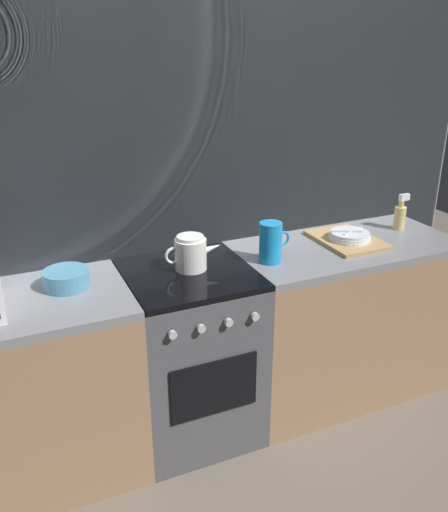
{
  "coord_description": "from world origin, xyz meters",
  "views": [
    {
      "loc": [
        -0.79,
        -2.18,
        1.94
      ],
      "look_at": [
        0.18,
        0.0,
        0.95
      ],
      "focal_mm": 37.99,
      "sensor_mm": 36.0,
      "label": 1
    }
  ],
  "objects_px": {
    "mixing_bowl": "(66,279)",
    "spray_bottle": "(400,216)",
    "pitcher": "(271,242)",
    "kettle": "(191,253)",
    "dish_pile": "(348,238)",
    "stove_unit": "(191,354)"
  },
  "relations": [
    {
      "from": "mixing_bowl",
      "to": "spray_bottle",
      "type": "height_order",
      "value": "spray_bottle"
    },
    {
      "from": "spray_bottle",
      "to": "pitcher",
      "type": "bearing_deg",
      "value": -172.2
    },
    {
      "from": "kettle",
      "to": "mixing_bowl",
      "type": "relative_size",
      "value": 1.42
    },
    {
      "from": "mixing_bowl",
      "to": "pitcher",
      "type": "relative_size",
      "value": 1.0
    },
    {
      "from": "kettle",
      "to": "pitcher",
      "type": "bearing_deg",
      "value": -10.8
    },
    {
      "from": "dish_pile",
      "to": "kettle",
      "type": "bearing_deg",
      "value": 179.4
    },
    {
      "from": "kettle",
      "to": "dish_pile",
      "type": "bearing_deg",
      "value": -0.6
    },
    {
      "from": "stove_unit",
      "to": "pitcher",
      "type": "bearing_deg",
      "value": -6.12
    },
    {
      "from": "pitcher",
      "to": "spray_bottle",
      "type": "relative_size",
      "value": 0.99
    },
    {
      "from": "stove_unit",
      "to": "kettle",
      "type": "relative_size",
      "value": 3.16
    },
    {
      "from": "pitcher",
      "to": "dish_pile",
      "type": "relative_size",
      "value": 0.5
    },
    {
      "from": "kettle",
      "to": "mixing_bowl",
      "type": "bearing_deg",
      "value": 176.42
    },
    {
      "from": "stove_unit",
      "to": "kettle",
      "type": "distance_m",
      "value": 0.53
    },
    {
      "from": "mixing_bowl",
      "to": "spray_bottle",
      "type": "relative_size",
      "value": 0.99
    },
    {
      "from": "mixing_bowl",
      "to": "pitcher",
      "type": "distance_m",
      "value": 0.96
    },
    {
      "from": "spray_bottle",
      "to": "mixing_bowl",
      "type": "bearing_deg",
      "value": -179.57
    },
    {
      "from": "mixing_bowl",
      "to": "dish_pile",
      "type": "height_order",
      "value": "mixing_bowl"
    },
    {
      "from": "dish_pile",
      "to": "spray_bottle",
      "type": "relative_size",
      "value": 1.97
    },
    {
      "from": "stove_unit",
      "to": "pitcher",
      "type": "relative_size",
      "value": 4.5
    },
    {
      "from": "pitcher",
      "to": "dish_pile",
      "type": "distance_m",
      "value": 0.52
    },
    {
      "from": "stove_unit",
      "to": "kettle",
      "type": "bearing_deg",
      "value": 50.37
    },
    {
      "from": "mixing_bowl",
      "to": "dish_pile",
      "type": "xyz_separation_m",
      "value": [
        1.46,
        -0.04,
        -0.02
      ]
    }
  ]
}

